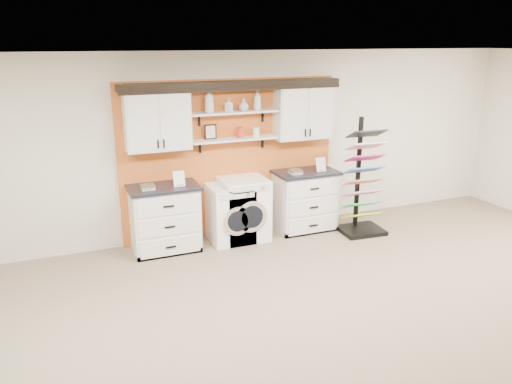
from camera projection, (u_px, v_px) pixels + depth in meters
name	position (u px, v px, depth m)	size (l,w,h in m)	color
floor	(379.00, 381.00, 4.49)	(10.00, 10.00, 0.00)	#816D57
ceiling	(406.00, 60.00, 3.67)	(10.00, 10.00, 0.00)	white
wall_back	(230.00, 145.00, 7.62)	(10.00, 10.00, 0.00)	beige
accent_panel	(231.00, 158.00, 7.65)	(3.40, 0.07, 2.40)	#C35B21
upper_cabinet_left	(157.00, 120.00, 6.89)	(0.90, 0.35, 0.84)	white
upper_cabinet_right	(303.00, 112.00, 7.71)	(0.90, 0.35, 0.84)	white
shelf_lower	(234.00, 139.00, 7.41)	(1.32, 0.28, 0.03)	white
shelf_upper	(234.00, 112.00, 7.29)	(1.32, 0.28, 0.03)	white
crown_molding	(233.00, 84.00, 7.19)	(3.30, 0.41, 0.13)	black
picture_frame	(210.00, 132.00, 7.29)	(0.18, 0.02, 0.22)	black
canister_red	(240.00, 132.00, 7.42)	(0.11, 0.11, 0.16)	red
canister_cream	(256.00, 132.00, 7.51)	(0.10, 0.10, 0.14)	silver
base_cabinet_left	(165.00, 218.00, 7.16)	(0.99, 0.66, 0.97)	white
base_cabinet_right	(305.00, 200.00, 7.98)	(0.99, 0.66, 0.97)	white
washer	(230.00, 213.00, 7.53)	(0.62, 0.71, 0.87)	white
dryer	(244.00, 209.00, 7.60)	(0.68, 0.71, 0.95)	white
sample_rack	(362.00, 198.00, 7.83)	(0.70, 0.59, 1.82)	black
soap_bottle_a	(209.00, 101.00, 7.10)	(0.13, 0.13, 0.34)	silver
soap_bottle_b	(229.00, 105.00, 7.23)	(0.09, 0.09, 0.19)	silver
soap_bottle_c	(244.00, 105.00, 7.32)	(0.14, 0.14, 0.17)	silver
soap_bottle_d	(257.00, 100.00, 7.38)	(0.11, 0.11, 0.29)	silver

